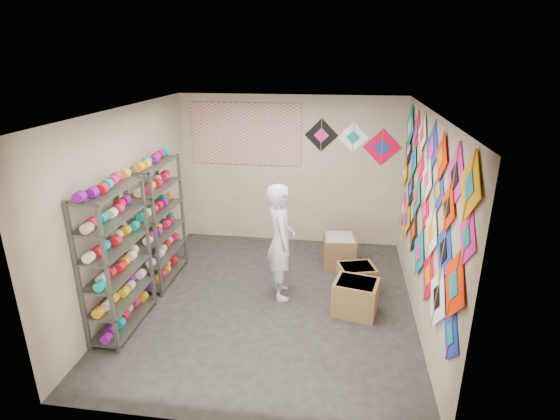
% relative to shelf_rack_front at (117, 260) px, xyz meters
% --- Properties ---
extents(ground, '(4.50, 4.50, 0.00)m').
position_rel_shelf_rack_front_xyz_m(ground, '(1.78, 0.85, -0.95)').
color(ground, black).
extents(room_walls, '(4.50, 4.50, 4.50)m').
position_rel_shelf_rack_front_xyz_m(room_walls, '(1.78, 0.85, 0.69)').
color(room_walls, '#B8A78C').
rests_on(room_walls, ground).
extents(shelf_rack_front, '(0.40, 1.10, 1.90)m').
position_rel_shelf_rack_front_xyz_m(shelf_rack_front, '(0.00, 0.00, 0.00)').
color(shelf_rack_front, '#4C5147').
rests_on(shelf_rack_front, ground).
extents(shelf_rack_back, '(0.40, 1.10, 1.90)m').
position_rel_shelf_rack_front_xyz_m(shelf_rack_back, '(0.00, 1.30, 0.00)').
color(shelf_rack_back, '#4C5147').
rests_on(shelf_rack_back, ground).
extents(string_spools, '(0.12, 2.36, 0.12)m').
position_rel_shelf_rack_front_xyz_m(string_spools, '(-0.00, 0.65, 0.10)').
color(string_spools, '#E7155A').
rests_on(string_spools, ground).
extents(kite_wall_display, '(0.06, 4.25, 2.09)m').
position_rel_shelf_rack_front_xyz_m(kite_wall_display, '(3.76, 0.82, 0.69)').
color(kite_wall_display, '#182EAA').
rests_on(kite_wall_display, room_walls).
extents(back_wall_kites, '(1.67, 0.02, 0.81)m').
position_rel_shelf_rack_front_xyz_m(back_wall_kites, '(2.90, 3.09, 0.99)').
color(back_wall_kites, black).
rests_on(back_wall_kites, room_walls).
extents(poster, '(2.00, 0.01, 1.10)m').
position_rel_shelf_rack_front_xyz_m(poster, '(0.98, 3.08, 1.05)').
color(poster, purple).
rests_on(poster, room_walls).
extents(shopkeeper, '(0.84, 0.74, 1.71)m').
position_rel_shelf_rack_front_xyz_m(shopkeeper, '(1.90, 1.07, -0.10)').
color(shopkeeper, silver).
rests_on(shopkeeper, ground).
extents(carton_a, '(0.66, 0.59, 0.48)m').
position_rel_shelf_rack_front_xyz_m(carton_a, '(2.98, 0.75, -0.71)').
color(carton_a, brown).
rests_on(carton_a, ground).
extents(carton_b, '(0.62, 0.55, 0.43)m').
position_rel_shelf_rack_front_xyz_m(carton_b, '(3.00, 1.30, -0.74)').
color(carton_b, brown).
rests_on(carton_b, ground).
extents(carton_c, '(0.57, 0.62, 0.50)m').
position_rel_shelf_rack_front_xyz_m(carton_c, '(2.73, 2.19, -0.70)').
color(carton_c, brown).
rests_on(carton_c, ground).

